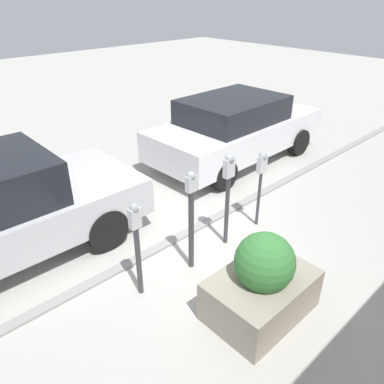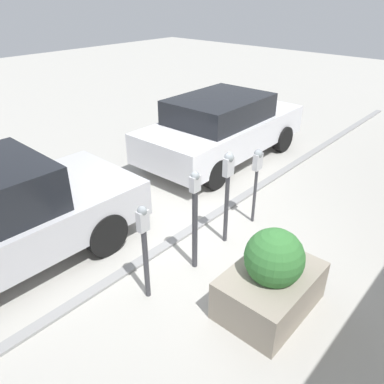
{
  "view_description": "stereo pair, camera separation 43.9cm",
  "coord_description": "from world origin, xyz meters",
  "px_view_note": "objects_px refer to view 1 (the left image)",
  "views": [
    {
      "loc": [
        -3.3,
        -3.72,
        3.58
      ],
      "look_at": [
        0.0,
        -0.16,
        0.93
      ],
      "focal_mm": 35.0,
      "sensor_mm": 36.0,
      "label": 1
    },
    {
      "loc": [
        -3.61,
        -3.4,
        3.58
      ],
      "look_at": [
        0.0,
        -0.16,
        0.93
      ],
      "focal_mm": 35.0,
      "sensor_mm": 36.0,
      "label": 2
    }
  ],
  "objects_px": {
    "planter_box": "(262,283)",
    "parking_meter_second": "(191,213)",
    "parking_meter_middle": "(228,184)",
    "parked_car_middle": "(236,128)",
    "parking_meter_fourth": "(261,172)",
    "parking_meter_nearest": "(137,239)"
  },
  "relations": [
    {
      "from": "planter_box",
      "to": "parking_meter_nearest",
      "type": "bearing_deg",
      "value": 124.3
    },
    {
      "from": "parking_meter_fourth",
      "to": "planter_box",
      "type": "height_order",
      "value": "parking_meter_fourth"
    },
    {
      "from": "parking_meter_middle",
      "to": "parking_meter_fourth",
      "type": "relative_size",
      "value": 1.14
    },
    {
      "from": "parking_meter_second",
      "to": "parked_car_middle",
      "type": "height_order",
      "value": "parking_meter_second"
    },
    {
      "from": "parking_meter_second",
      "to": "planter_box",
      "type": "xyz_separation_m",
      "value": [
        0.02,
        -1.23,
        -0.45
      ]
    },
    {
      "from": "parking_meter_second",
      "to": "parking_meter_middle",
      "type": "relative_size",
      "value": 1.0
    },
    {
      "from": "parking_meter_second",
      "to": "parking_meter_fourth",
      "type": "bearing_deg",
      "value": 1.69
    },
    {
      "from": "parking_meter_second",
      "to": "parking_meter_middle",
      "type": "distance_m",
      "value": 0.81
    },
    {
      "from": "planter_box",
      "to": "parking_meter_second",
      "type": "bearing_deg",
      "value": 91.15
    },
    {
      "from": "parking_meter_middle",
      "to": "parking_meter_second",
      "type": "bearing_deg",
      "value": -175.9
    },
    {
      "from": "parking_meter_nearest",
      "to": "parking_meter_middle",
      "type": "height_order",
      "value": "parking_meter_middle"
    },
    {
      "from": "parking_meter_second",
      "to": "parking_meter_fourth",
      "type": "height_order",
      "value": "parking_meter_second"
    },
    {
      "from": "parking_meter_middle",
      "to": "parking_meter_fourth",
      "type": "bearing_deg",
      "value": -0.78
    },
    {
      "from": "parking_meter_fourth",
      "to": "planter_box",
      "type": "xyz_separation_m",
      "value": [
        -1.55,
        -1.27,
        -0.54
      ]
    },
    {
      "from": "parking_meter_nearest",
      "to": "parking_meter_fourth",
      "type": "xyz_separation_m",
      "value": [
        2.43,
        -0.02,
        0.12
      ]
    },
    {
      "from": "planter_box",
      "to": "parked_car_middle",
      "type": "distance_m",
      "value": 4.77
    },
    {
      "from": "parking_meter_middle",
      "to": "parked_car_middle",
      "type": "relative_size",
      "value": 0.35
    },
    {
      "from": "parking_meter_middle",
      "to": "planter_box",
      "type": "distance_m",
      "value": 1.61
    },
    {
      "from": "parking_meter_second",
      "to": "parked_car_middle",
      "type": "distance_m",
      "value": 4.0
    },
    {
      "from": "parking_meter_second",
      "to": "parked_car_middle",
      "type": "xyz_separation_m",
      "value": [
        3.37,
        2.15,
        -0.14
      ]
    },
    {
      "from": "parking_meter_middle",
      "to": "parking_meter_fourth",
      "type": "xyz_separation_m",
      "value": [
        0.78,
        -0.01,
        -0.05
      ]
    },
    {
      "from": "parking_meter_middle",
      "to": "parked_car_middle",
      "type": "xyz_separation_m",
      "value": [
        2.58,
        2.09,
        -0.27
      ]
    }
  ]
}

